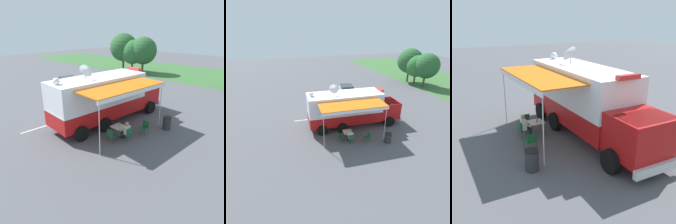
# 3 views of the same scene
# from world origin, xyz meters

# --- Properties ---
(ground_plane) EXTENTS (100.00, 100.00, 0.00)m
(ground_plane) POSITION_xyz_m (0.00, 0.00, 0.00)
(ground_plane) COLOR #515156
(grass_verge) EXTENTS (80.00, 14.00, 0.01)m
(grass_verge) POSITION_xyz_m (0.00, 22.92, 0.00)
(grass_verge) COLOR #386633
(grass_verge) RESTS_ON ground
(lot_stripe) EXTENTS (0.43, 4.80, 0.01)m
(lot_stripe) POSITION_xyz_m (-2.49, -2.45, 0.00)
(lot_stripe) COLOR silver
(lot_stripe) RESTS_ON ground
(command_truck) EXTENTS (5.22, 9.63, 4.53)m
(command_truck) POSITION_xyz_m (0.08, 0.74, 1.94)
(command_truck) COLOR #B71414
(command_truck) RESTS_ON ground
(folding_table) EXTENTS (0.85, 0.85, 0.73)m
(folding_table) POSITION_xyz_m (2.40, -0.57, 0.67)
(folding_table) COLOR silver
(folding_table) RESTS_ON ground
(water_bottle) EXTENTS (0.07, 0.07, 0.22)m
(water_bottle) POSITION_xyz_m (2.38, -0.46, 0.83)
(water_bottle) COLOR #3F9959
(water_bottle) RESTS_ON folding_table
(folding_chair_at_table) EXTENTS (0.51, 0.51, 0.87)m
(folding_chair_at_table) POSITION_xyz_m (3.20, -0.56, 0.51)
(folding_chair_at_table) COLOR #19562D
(folding_chair_at_table) RESTS_ON ground
(folding_chair_beside_table) EXTENTS (0.51, 0.51, 0.87)m
(folding_chair_beside_table) POSITION_xyz_m (2.58, -1.42, 0.51)
(folding_chair_beside_table) COLOR #19562D
(folding_chair_beside_table) RESTS_ON ground
(folding_chair_spare_by_truck) EXTENTS (0.50, 0.50, 0.87)m
(folding_chair_spare_by_truck) POSITION_xyz_m (3.39, 0.95, 0.51)
(folding_chair_spare_by_truck) COLOR #19562D
(folding_chair_spare_by_truck) RESTS_ON ground
(seated_responder) EXTENTS (0.68, 0.58, 1.25)m
(seated_responder) POSITION_xyz_m (3.01, -0.55, 0.65)
(seated_responder) COLOR silver
(seated_responder) RESTS_ON ground
(trash_bin) EXTENTS (0.57, 0.57, 0.91)m
(trash_bin) POSITION_xyz_m (4.11, 2.58, 0.46)
(trash_bin) COLOR #2D2D33
(trash_bin) RESTS_ON ground
(car_behind_truck) EXTENTS (4.46, 2.59, 1.76)m
(car_behind_truck) POSITION_xyz_m (-7.98, 3.33, 0.88)
(car_behind_truck) COLOR #B2B5BA
(car_behind_truck) RESTS_ON ground
(tree_far_left) EXTENTS (4.35, 4.35, 6.01)m
(tree_far_left) POSITION_xyz_m (-12.30, 16.96, 3.82)
(tree_far_left) COLOR brown
(tree_far_left) RESTS_ON ground
(tree_left_of_centre) EXTENTS (3.63, 3.63, 5.05)m
(tree_left_of_centre) POSITION_xyz_m (-10.50, 17.01, 3.22)
(tree_left_of_centre) COLOR brown
(tree_left_of_centre) RESTS_ON ground
(tree_right_of_centre) EXTENTS (4.11, 4.11, 5.52)m
(tree_right_of_centre) POSITION_xyz_m (-9.01, 17.76, 3.46)
(tree_right_of_centre) COLOR brown
(tree_right_of_centre) RESTS_ON ground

